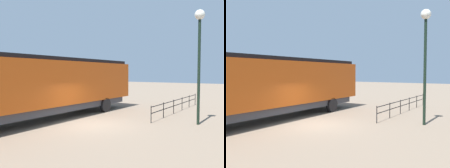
{
  "view_description": "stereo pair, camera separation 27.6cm",
  "coord_description": "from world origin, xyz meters",
  "views": [
    {
      "loc": [
        8.6,
        -10.71,
        3.03
      ],
      "look_at": [
        -0.05,
        2.16,
        2.3
      ],
      "focal_mm": 38.23,
      "sensor_mm": 36.0,
      "label": 1
    },
    {
      "loc": [
        8.83,
        -10.55,
        3.03
      ],
      "look_at": [
        -0.05,
        2.16,
        2.3
      ],
      "focal_mm": 38.23,
      "sensor_mm": 36.0,
      "label": 2
    }
  ],
  "objects": [
    {
      "name": "ground_plane",
      "position": [
        0.0,
        0.0,
        0.0
      ],
      "size": [
        120.0,
        120.0,
        0.0
      ],
      "primitive_type": "plane",
      "color": "#84705B"
    },
    {
      "name": "locomotive",
      "position": [
        -3.48,
        -1.08,
        2.27
      ],
      "size": [
        3.15,
        18.36,
        4.02
      ],
      "color": "#D15114",
      "rests_on": "ground_plane"
    },
    {
      "name": "platform_fence",
      "position": [
        2.61,
        7.39,
        0.69
      ],
      "size": [
        0.05,
        9.98,
        1.04
      ],
      "color": "black",
      "rests_on": "ground_plane"
    },
    {
      "name": "lamp_post",
      "position": [
        5.07,
        3.59,
        4.88
      ],
      "size": [
        0.57,
        0.57,
        6.66
      ],
      "color": "black",
      "rests_on": "ground_plane"
    }
  ]
}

